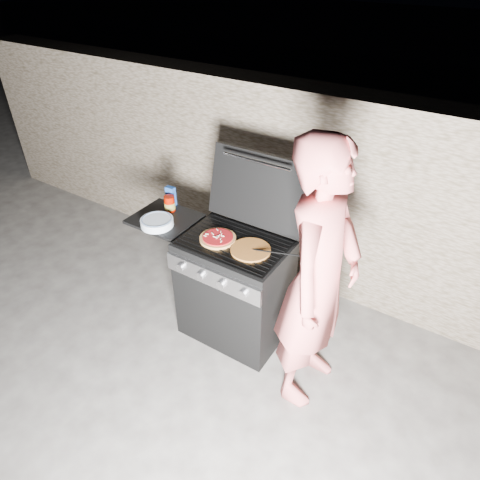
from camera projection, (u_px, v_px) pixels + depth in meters
The scene contains 10 objects.
ground at pixel (235, 329), 3.65m from camera, with size 50.00×50.00×0.00m, color #403D39.
stone_wall at pixel (298, 187), 3.86m from camera, with size 8.00×0.35×1.80m, color gray.
gas_grill at pixel (209, 278), 3.50m from camera, with size 1.34×0.79×0.91m, color black, non-canonical shape.
pizza_topped at pixel (218, 238), 3.15m from camera, with size 0.27×0.27×0.03m, color tan, non-canonical shape.
pizza_plain at pixel (251, 250), 3.04m from camera, with size 0.29×0.29×0.02m, color #C06F33.
sauce_jar at pixel (170, 203), 3.48m from camera, with size 0.08×0.08×0.13m, color #9A0F00.
blue_carton at pixel (171, 196), 3.55m from camera, with size 0.08×0.04×0.17m, color #194193.
plate_stack at pixel (157, 222), 3.32m from camera, with size 0.25×0.25×0.06m, color white.
person at pixel (319, 281), 2.68m from camera, with size 0.71×0.46×1.94m, color #CF605F.
tongs at pixel (277, 253), 2.95m from camera, with size 0.01×0.01×0.39m, color black.
Camera 1 is at (1.41, -2.14, 2.71)m, focal length 32.00 mm.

